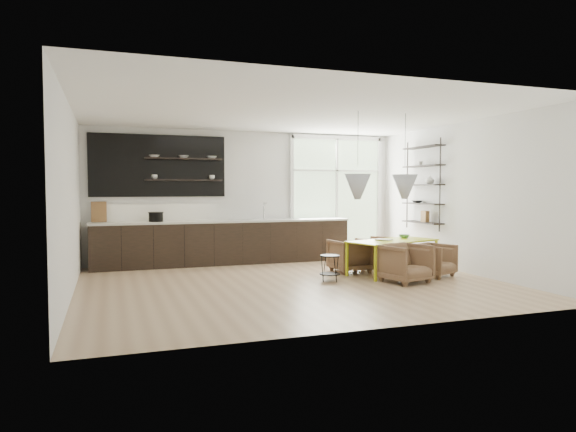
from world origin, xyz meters
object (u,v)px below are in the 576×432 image
(dining_table, at_px, (393,242))
(armchair_front_right, at_px, (434,260))
(armchair_back_left, at_px, (350,255))
(wire_stool, at_px, (330,264))
(armchair_front_left, at_px, (405,263))
(armchair_back_right, at_px, (380,252))

(dining_table, bearing_deg, armchair_front_right, -55.86)
(armchair_back_left, xyz_separation_m, wire_stool, (-0.78, -0.80, -0.03))
(armchair_front_left, xyz_separation_m, armchair_front_right, (0.84, 0.37, -0.03))
(armchair_front_left, bearing_deg, armchair_front_right, 9.76)
(armchair_back_left, relative_size, armchair_front_right, 1.07)
(armchair_back_left, distance_m, armchair_front_right, 1.57)
(armchair_back_right, bearing_deg, armchair_back_left, -17.52)
(dining_table, relative_size, armchair_front_right, 2.90)
(dining_table, relative_size, armchair_front_left, 2.62)
(dining_table, relative_size, armchair_back_right, 2.78)
(armchair_front_right, xyz_separation_m, wire_stool, (-2.02, 0.17, -0.01))
(armchair_front_right, bearing_deg, dining_table, 115.81)
(armchair_back_left, height_order, armchair_back_right, armchair_back_left)
(armchair_front_left, relative_size, armchair_front_right, 1.11)
(armchair_back_left, xyz_separation_m, armchair_front_left, (0.40, -1.34, 0.01))
(armchair_front_left, bearing_deg, dining_table, 59.41)
(armchair_back_left, relative_size, armchair_front_left, 0.96)
(armchair_back_right, distance_m, armchair_front_left, 1.74)
(dining_table, height_order, armchair_front_left, armchair_front_left)
(armchair_back_right, bearing_deg, wire_stool, -4.34)
(armchair_back_left, bearing_deg, armchair_back_right, -161.82)
(armchair_back_left, bearing_deg, wire_stool, 42.03)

